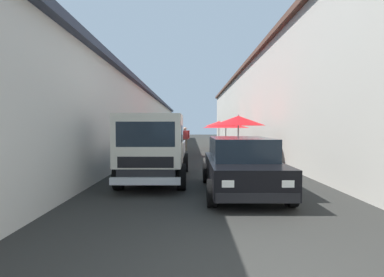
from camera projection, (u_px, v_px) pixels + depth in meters
ground at (200, 157)px, 16.22m from camera, size 90.00×90.00×0.00m
building_left_whitewash at (93, 121)px, 18.35m from camera, size 49.80×7.50×4.25m
building_right_concrete at (305, 105)px, 18.37m from camera, size 49.80×7.50×6.30m
fruit_stall_far_left at (239, 125)px, 12.97m from camera, size 2.48×2.48×2.32m
fruit_stall_near_left at (226, 128)px, 17.16m from camera, size 2.85×2.85×2.12m
fruit_stall_far_right at (164, 128)px, 16.15m from camera, size 2.15×2.15×2.24m
fruit_stall_mid_lane at (218, 129)px, 22.14m from camera, size 2.21×2.21×2.25m
hatchback_car at (241, 165)px, 7.42m from camera, size 3.93×1.95×1.45m
delivery_truck at (154, 150)px, 8.38m from camera, size 4.94×2.00×2.08m
vendor_by_crates at (185, 137)px, 20.09m from camera, size 0.31×0.65×1.70m
parked_scooter at (241, 152)px, 14.34m from camera, size 1.68×0.51×1.14m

